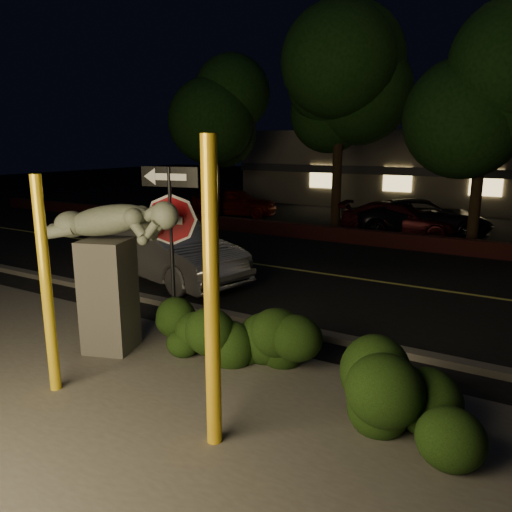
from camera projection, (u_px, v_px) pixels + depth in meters
The scene contains 22 objects.
ground at pixel (371, 254), 15.52m from camera, with size 90.00×90.00×0.00m, color black.
patio at pixel (96, 418), 6.30m from camera, with size 14.00×6.00×0.02m, color #4C4944.
road at pixel (335, 276), 13.00m from camera, with size 80.00×8.00×0.01m, color black.
lane_marking at pixel (335, 275), 13.00m from camera, with size 80.00×0.12×0.01m, color #CBC651.
curb at pixel (254, 321), 9.55m from camera, with size 80.00×0.25×0.12m, color #4C4944.
brick_wall at pixel (384, 239), 16.55m from camera, with size 40.00×0.35×0.50m, color #481717.
parking_lot at pixel (423, 223), 21.38m from camera, with size 40.00×12.00×0.01m, color black.
building at pixel (459, 168), 27.62m from camera, with size 22.00×10.20×4.00m.
tree_far_a at pixel (214, 94), 20.81m from camera, with size 4.60×4.60×7.43m.
tree_far_b at pixel (341, 67), 18.08m from camera, with size 5.20×5.20×8.41m.
tree_far_c at pixel (489, 67), 15.35m from camera, with size 4.80×4.80×7.84m.
yellow_pole_left at pixel (46, 287), 6.70m from camera, with size 0.15×0.15×3.02m, color yellow.
yellow_pole_right at pixel (212, 299), 5.42m from camera, with size 0.18×0.18×3.50m, color yellow.
signpost at pixel (171, 220), 8.23m from camera, with size 1.01×0.23×3.02m.
sculpture at pixel (109, 260), 8.04m from camera, with size 2.33×1.32×2.53m.
hedge_center at pixel (196, 326), 8.22m from camera, with size 1.76×0.82×0.91m, color black.
hedge_right at pixel (265, 332), 7.69m from camera, with size 1.70×0.91×1.11m, color black.
hedge_far_right at pixel (411, 398), 5.72m from camera, with size 1.59×0.99×1.10m, color black.
silver_sedan at pixel (168, 250), 12.49m from camera, with size 1.64×4.70×1.55m, color silver.
parked_car_red at pixel (234, 202), 23.21m from camera, with size 1.58×3.94×1.34m, color maroon.
parked_car_darkred at pixel (399, 219), 18.31m from camera, with size 1.74×4.27×1.24m, color #3F0D13.
parked_car_dark at pixel (423, 218), 18.36m from camera, with size 2.24×4.86×1.35m, color black.
Camera 1 is at (4.64, -4.85, 3.42)m, focal length 35.00 mm.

